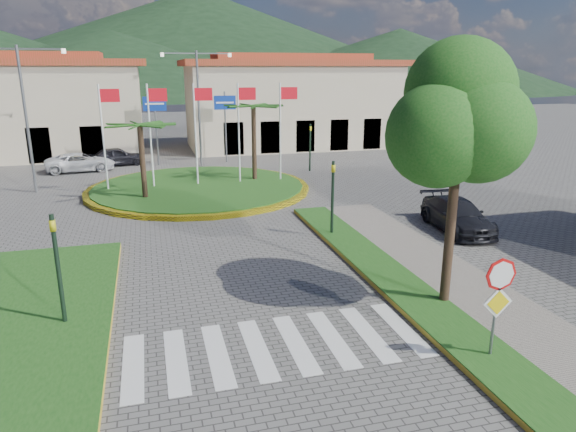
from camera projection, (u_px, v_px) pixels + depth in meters
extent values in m
cube|color=gray|center=(528.00, 351.00, 12.65)|extent=(4.00, 28.00, 0.15)
cube|color=#1D4D16|center=(486.00, 358.00, 12.34)|extent=(1.60, 28.00, 0.18)
cube|color=#1D4D16|center=(9.00, 339.00, 13.17)|extent=(5.00, 14.00, 0.18)
cube|color=silver|center=(273.00, 346.00, 12.99)|extent=(8.00, 3.00, 0.01)
cylinder|color=yellow|center=(199.00, 188.00, 29.65)|extent=(12.70, 12.70, 0.24)
cylinder|color=#1D4D16|center=(199.00, 188.00, 29.64)|extent=(12.00, 12.00, 0.30)
cylinder|color=black|center=(143.00, 164.00, 26.50)|extent=(0.28, 0.28, 4.05)
cylinder|color=black|center=(254.00, 145.00, 30.85)|extent=(0.28, 0.28, 4.68)
cylinder|color=silver|center=(103.00, 141.00, 28.04)|extent=(0.10, 0.10, 6.00)
cube|color=red|center=(110.00, 95.00, 27.52)|extent=(1.00, 0.03, 0.70)
cylinder|color=silver|center=(151.00, 139.00, 28.68)|extent=(0.10, 0.10, 6.00)
cube|color=red|center=(158.00, 95.00, 28.16)|extent=(1.00, 0.03, 0.70)
cylinder|color=silver|center=(196.00, 137.00, 29.31)|extent=(0.10, 0.10, 6.00)
cube|color=red|center=(203.00, 94.00, 28.79)|extent=(1.00, 0.03, 0.70)
cylinder|color=silver|center=(239.00, 136.00, 29.95)|extent=(0.10, 0.10, 6.00)
cube|color=red|center=(247.00, 94.00, 29.43)|extent=(1.00, 0.03, 0.70)
cylinder|color=silver|center=(280.00, 135.00, 30.59)|extent=(0.10, 0.10, 6.00)
cube|color=red|center=(289.00, 93.00, 30.06)|extent=(1.00, 0.03, 0.70)
cylinder|color=slate|center=(495.00, 313.00, 12.04)|extent=(0.07, 0.07, 2.50)
cylinder|color=red|center=(501.00, 275.00, 11.72)|extent=(0.80, 0.03, 0.80)
cube|color=yellow|center=(498.00, 303.00, 11.90)|extent=(0.78, 0.03, 0.78)
cylinder|color=black|center=(450.00, 235.00, 14.71)|extent=(0.28, 0.28, 4.40)
ellipsoid|color=#165115|center=(459.00, 129.00, 13.88)|extent=(3.60, 3.60, 3.20)
cylinder|color=black|center=(59.00, 272.00, 13.55)|extent=(0.12, 0.12, 3.20)
imported|color=gold|center=(54.00, 236.00, 13.27)|extent=(0.15, 0.18, 0.90)
cylinder|color=black|center=(332.00, 199.00, 21.11)|extent=(0.12, 0.12, 3.20)
imported|color=gold|center=(333.00, 176.00, 20.84)|extent=(0.15, 0.18, 0.90)
cylinder|color=black|center=(310.00, 148.00, 34.98)|extent=(0.12, 0.12, 3.20)
imported|color=gold|center=(310.00, 133.00, 34.70)|extent=(0.18, 0.15, 0.90)
cylinder|color=slate|center=(156.00, 129.00, 36.79)|extent=(0.12, 0.12, 5.20)
cube|color=#0E2E98|center=(155.00, 104.00, 36.24)|extent=(1.60, 0.05, 1.00)
cylinder|color=slate|center=(226.00, 127.00, 38.07)|extent=(0.12, 0.12, 5.20)
cube|color=#0E2E98|center=(225.00, 103.00, 37.51)|extent=(1.60, 0.05, 1.00)
cylinder|color=slate|center=(199.00, 110.00, 36.24)|extent=(0.16, 0.16, 8.00)
cube|color=slate|center=(179.00, 53.00, 34.89)|extent=(2.40, 0.08, 0.08)
cube|color=slate|center=(214.00, 53.00, 35.50)|extent=(2.40, 0.08, 0.08)
cylinder|color=slate|center=(27.00, 121.00, 28.14)|extent=(0.16, 0.16, 8.00)
cube|color=slate|center=(41.00, 49.00, 27.40)|extent=(2.40, 0.08, 0.08)
cube|color=#C6B895|center=(291.00, 107.00, 46.08)|extent=(18.00, 9.00, 7.00)
cube|color=#963E1D|center=(291.00, 63.00, 45.05)|extent=(19.08, 9.54, 0.50)
cube|color=#963E1D|center=(291.00, 57.00, 44.91)|extent=(13.50, 4.95, 0.60)
cone|color=black|center=(199.00, 41.00, 157.26)|extent=(180.00, 180.00, 30.00)
cone|color=black|center=(399.00, 61.00, 149.73)|extent=(120.00, 120.00, 18.00)
cone|color=black|center=(110.00, 64.00, 125.03)|extent=(110.00, 110.00, 16.00)
imported|color=white|center=(80.00, 162.00, 35.08)|extent=(4.74, 2.62, 1.26)
imported|color=black|center=(117.00, 156.00, 37.13)|extent=(4.19, 2.45, 1.34)
imported|color=black|center=(258.00, 143.00, 44.84)|extent=(3.52, 1.46, 1.13)
imported|color=black|center=(457.00, 215.00, 22.25)|extent=(2.38, 4.79, 1.34)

